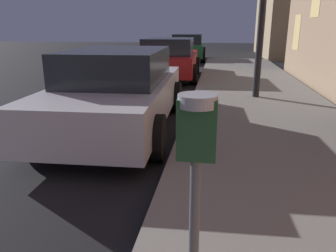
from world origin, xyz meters
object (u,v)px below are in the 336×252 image
Objects in this scene: parking_meter at (196,160)px; car_red at (170,58)px; car_silver at (119,90)px; car_green at (188,47)px.

parking_meter is 10.51m from car_red.
car_red is at bearing 89.98° from car_silver.
car_silver is 6.27m from car_red.
parking_meter is 17.47m from car_green.
car_silver is 1.08× the size of car_green.
car_silver is at bearing -90.00° from car_green.
car_red is (-1.65, 10.37, -0.45)m from parking_meter.
parking_meter reaches higher than car_green.
parking_meter is at bearing -84.56° from car_green.
car_red is 7.02m from car_green.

